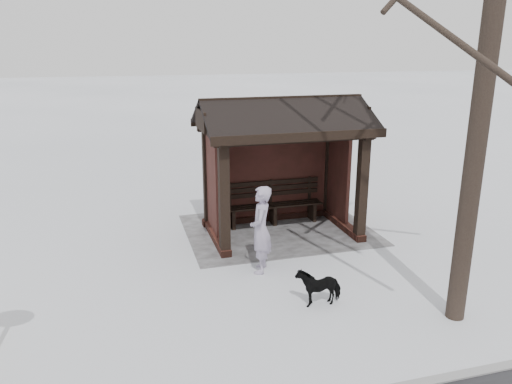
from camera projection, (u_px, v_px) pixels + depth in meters
ground at (281, 233)px, 11.40m from camera, size 120.00×120.00×0.00m
kerb at (418, 384)px, 6.32m from camera, size 120.00×0.15×0.06m
trampled_patch at (278, 230)px, 11.58m from camera, size 4.20×3.20×0.02m
bus_shelter at (280, 138)px, 10.92m from camera, size 3.60×2.40×3.09m
pedestrian at (261, 230)px, 9.27m from camera, size 0.59×0.71×1.67m
dog at (319, 285)px, 8.26m from camera, size 0.75×0.36×0.62m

